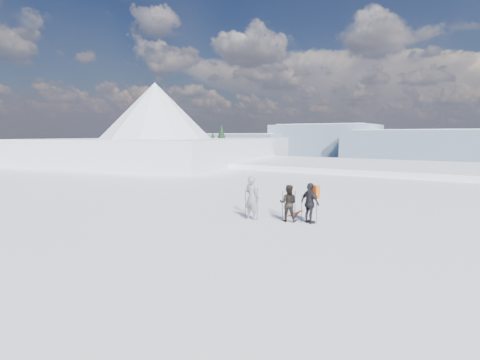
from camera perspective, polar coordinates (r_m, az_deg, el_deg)
The scene contains 8 objects.
lake_basin at distance 42.06m, azimuth 21.95°, elevation -7.35°, with size 820.00×820.00×71.62m.
near_ridge at distance 52.27m, azimuth -8.05°, elevation -0.82°, with size 31.37×35.68×25.62m.
skier_grey at distance 15.54m, azimuth 1.81°, elevation -2.72°, with size 0.67×0.44×1.83m, color gray.
skier_dark at distance 15.31m, azimuth 7.36°, elevation -3.52°, with size 0.73×0.57×1.51m, color black.
skier_pack at distance 15.11m, azimuth 10.62°, elevation -3.49°, with size 0.95×0.40×1.63m, color black.
backpack at distance 15.13m, azimuth 11.39°, elevation 0.57°, with size 0.35×0.20×0.50m, color #C34D12.
ski_poles at distance 15.28m, azimuth 6.38°, elevation -4.06°, with size 2.86×0.72×1.35m.
skis_loose at distance 16.81m, azimuth 8.44°, elevation -5.16°, with size 0.48×1.70×0.03m.
Camera 1 is at (6.74, -10.29, 3.52)m, focal length 28.00 mm.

